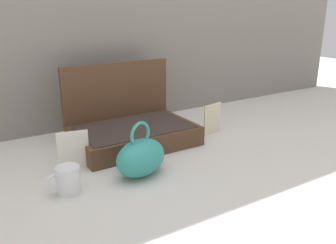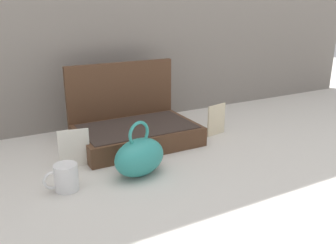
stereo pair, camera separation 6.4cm
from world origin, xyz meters
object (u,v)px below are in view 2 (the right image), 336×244
Objects in this scene: info_card_left at (216,120)px; open_suitcase at (134,126)px; coffee_mug at (65,177)px; poster_card_right at (74,148)px; teal_pouch_handbag at (139,157)px.

open_suitcase is at bearing 153.16° from info_card_left.
info_card_left is at bearing 15.07° from coffee_mug.
open_suitcase is 0.32m from poster_card_right.
teal_pouch_handbag is 2.02× the size of coffee_mug.
info_card_left is at bearing 23.62° from teal_pouch_handbag.
coffee_mug is at bearing -103.29° from poster_card_right.
teal_pouch_handbag reaches higher than coffee_mug.
coffee_mug is 0.18m from poster_card_right.
teal_pouch_handbag is (-0.11, -0.30, -0.00)m from open_suitcase.
teal_pouch_handbag is 0.25m from poster_card_right.
open_suitcase is 3.52× the size of poster_card_right.
info_card_left and poster_card_right have the same top height.
coffee_mug is (-0.25, 0.01, -0.02)m from teal_pouch_handbag.
teal_pouch_handbag is at bearing -2.62° from coffee_mug.
poster_card_right is at bearing 135.37° from teal_pouch_handbag.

